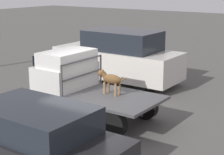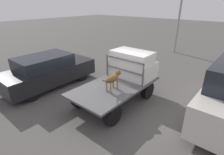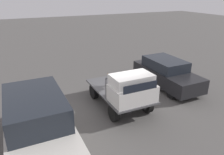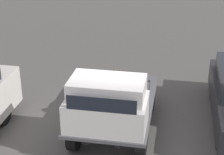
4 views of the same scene
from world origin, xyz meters
name	(u,v)px [view 4 (image 4 of 4)]	position (x,y,z in m)	size (l,w,h in m)	color
ground_plane	(116,127)	(0.00, 0.00, 0.00)	(80.00, 80.00, 0.00)	#514F4C
flatbed_truck	(116,108)	(0.00, 0.00, 0.58)	(3.78, 2.00, 0.80)	black
truck_cab	(107,104)	(1.20, 0.00, 1.34)	(1.22, 1.88, 1.16)	silver
truck_headboard	(112,89)	(0.55, 0.00, 1.42)	(0.04, 1.88, 0.95)	#4C4C4F
dog	(111,80)	(-0.33, -0.17, 1.26)	(1.03, 0.28, 0.72)	#9E7547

